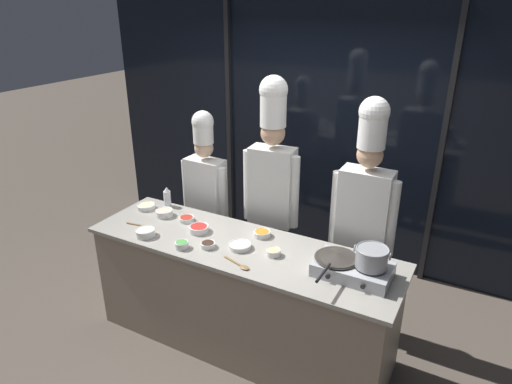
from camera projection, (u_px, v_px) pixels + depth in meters
ground_plane at (242, 341)px, 3.87m from camera, size 24.00×24.00×0.00m
window_wall_back at (325, 136)px, 4.75m from camera, size 5.40×0.09×2.70m
demo_counter at (241, 295)px, 3.68m from camera, size 2.49×0.73×0.94m
portable_stove at (353, 269)px, 3.10m from camera, size 0.52×0.32×0.11m
frying_pan at (337, 256)px, 3.12m from camera, size 0.31×0.53×0.04m
stock_pot at (372, 257)px, 3.00m from camera, size 0.24×0.22×0.14m
squeeze_bottle_clear at (167, 197)px, 4.12m from camera, size 0.06×0.06×0.18m
prep_bowl_chili_flakes at (187, 219)px, 3.87m from camera, size 0.13×0.13×0.04m
prep_bowl_soy_glaze at (208, 245)px, 3.46m from camera, size 0.12×0.12×0.04m
prep_bowl_bean_sprouts at (240, 246)px, 3.45m from camera, size 0.17×0.17×0.04m
prep_bowl_ginger at (274, 252)px, 3.35m from camera, size 0.11×0.11×0.05m
prep_bowl_scallions at (182, 244)px, 3.45m from camera, size 0.11×0.11×0.05m
prep_bowl_carrots at (262, 233)px, 3.62m from camera, size 0.14×0.14×0.05m
prep_bowl_onion at (145, 232)px, 3.62m from camera, size 0.16×0.16×0.06m
prep_bowl_chicken at (164, 212)px, 3.95m from camera, size 0.15×0.15×0.06m
prep_bowl_bell_pepper at (199, 228)px, 3.69m from camera, size 0.17×0.17×0.05m
prep_bowl_noodles at (146, 206)px, 4.09m from camera, size 0.16×0.16×0.04m
serving_spoon_slotted at (143, 226)px, 3.78m from camera, size 0.23×0.06×0.02m
serving_spoon_solid at (241, 266)px, 3.22m from camera, size 0.25×0.10×0.02m
chef_head at (206, 187)px, 4.27m from camera, size 0.49×0.20×1.77m
chef_sous at (272, 177)px, 3.87m from camera, size 0.50×0.23×2.13m
chef_line at (365, 204)px, 3.53m from camera, size 0.52×0.22×2.05m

